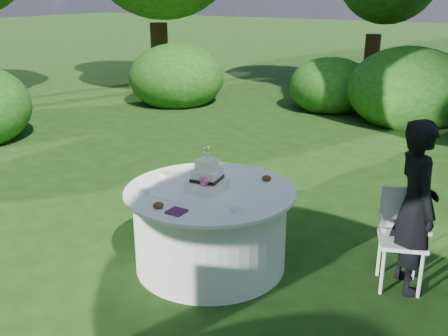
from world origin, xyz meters
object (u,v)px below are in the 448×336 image
(guest, at_px, (415,207))
(chair, at_px, (402,230))
(napkins, at_px, (177,212))
(table, at_px, (210,227))
(cake, at_px, (207,179))

(guest, relative_size, chair, 1.74)
(napkins, height_order, table, napkins)
(table, height_order, chair, chair)
(napkins, distance_m, table, 0.70)
(napkins, height_order, cake, cake)
(guest, distance_m, cake, 1.80)
(cake, height_order, chair, cake)
(table, bearing_deg, chair, 21.15)
(chair, bearing_deg, guest, -13.57)
(table, relative_size, cake, 3.71)
(guest, height_order, cake, guest)
(table, bearing_deg, guest, 19.47)
(napkins, relative_size, cake, 0.33)
(chair, bearing_deg, table, -158.85)
(table, bearing_deg, cake, -92.33)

